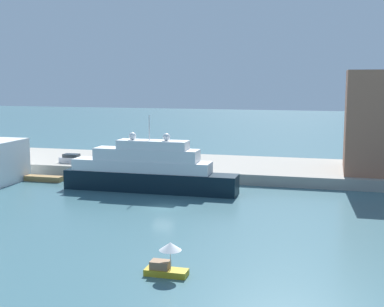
{
  "coord_description": "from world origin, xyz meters",
  "views": [
    {
      "loc": [
        19.83,
        -61.07,
        16.01
      ],
      "look_at": [
        2.11,
        6.0,
        6.0
      ],
      "focal_mm": 49.68,
      "sensor_mm": 36.0,
      "label": 1
    }
  ],
  "objects_px": {
    "large_yacht": "(148,171)",
    "parked_car": "(72,159)",
    "small_motorboat": "(167,261)",
    "work_barge": "(44,179)",
    "mooring_bollard": "(195,169)",
    "person_figure": "(95,160)"
  },
  "relations": [
    {
      "from": "small_motorboat",
      "to": "mooring_bollard",
      "type": "height_order",
      "value": "small_motorboat"
    },
    {
      "from": "large_yacht",
      "to": "mooring_bollard",
      "type": "relative_size",
      "value": 38.82
    },
    {
      "from": "small_motorboat",
      "to": "work_barge",
      "type": "xyz_separation_m",
      "value": [
        -30.36,
        32.9,
        -0.8
      ]
    },
    {
      "from": "mooring_bollard",
      "to": "work_barge",
      "type": "bearing_deg",
      "value": -165.22
    },
    {
      "from": "small_motorboat",
      "to": "mooring_bollard",
      "type": "distance_m",
      "value": 39.65
    },
    {
      "from": "large_yacht",
      "to": "parked_car",
      "type": "bearing_deg",
      "value": 147.5
    },
    {
      "from": "mooring_bollard",
      "to": "small_motorboat",
      "type": "bearing_deg",
      "value": -78.95
    },
    {
      "from": "large_yacht",
      "to": "small_motorboat",
      "type": "distance_m",
      "value": 32.63
    },
    {
      "from": "large_yacht",
      "to": "parked_car",
      "type": "xyz_separation_m",
      "value": [
        -17.46,
        11.12,
        -0.63
      ]
    },
    {
      "from": "work_barge",
      "to": "person_figure",
      "type": "distance_m",
      "value": 9.02
    },
    {
      "from": "parked_car",
      "to": "mooring_bollard",
      "type": "height_order",
      "value": "parked_car"
    },
    {
      "from": "parked_car",
      "to": "small_motorboat",
      "type": "bearing_deg",
      "value": -54.18
    },
    {
      "from": "parked_car",
      "to": "mooring_bollard",
      "type": "relative_size",
      "value": 6.66
    },
    {
      "from": "parked_car",
      "to": "mooring_bollard",
      "type": "distance_m",
      "value": 22.33
    },
    {
      "from": "work_barge",
      "to": "person_figure",
      "type": "relative_size",
      "value": 3.33
    },
    {
      "from": "small_motorboat",
      "to": "parked_car",
      "type": "bearing_deg",
      "value": 125.82
    },
    {
      "from": "work_barge",
      "to": "mooring_bollard",
      "type": "xyz_separation_m",
      "value": [
        22.76,
        6.0,
        1.57
      ]
    },
    {
      "from": "work_barge",
      "to": "parked_car",
      "type": "relative_size",
      "value": 1.41
    },
    {
      "from": "small_motorboat",
      "to": "work_barge",
      "type": "height_order",
      "value": "small_motorboat"
    },
    {
      "from": "mooring_bollard",
      "to": "person_figure",
      "type": "bearing_deg",
      "value": 177.34
    },
    {
      "from": "work_barge",
      "to": "parked_car",
      "type": "xyz_separation_m",
      "value": [
        0.56,
        8.39,
        1.88
      ]
    },
    {
      "from": "parked_car",
      "to": "person_figure",
      "type": "xyz_separation_m",
      "value": [
        4.99,
        -1.59,
        0.21
      ]
    }
  ]
}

